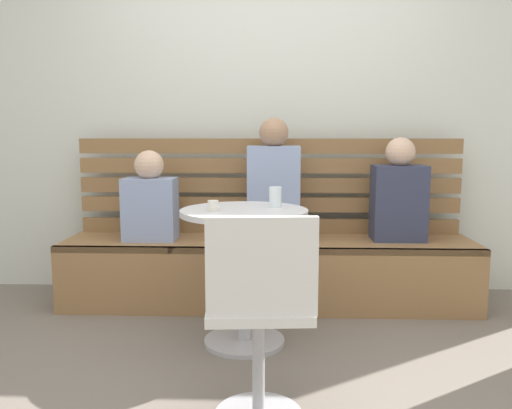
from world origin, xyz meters
The scene contains 11 objects.
ground centered at (0.00, 0.00, 0.00)m, with size 8.00×8.00×0.00m, color #70665B.
back_wall centered at (0.00, 1.64, 1.45)m, with size 5.20×0.10×2.90m, color silver.
booth_bench centered at (0.00, 1.20, 0.22)m, with size 2.70×0.52×0.44m.
booth_backrest centered at (0.00, 1.44, 0.78)m, with size 2.65×0.04×0.66m.
cafe_table centered at (-0.12, 0.54, 0.52)m, with size 0.68×0.68×0.74m.
white_chair centered at (-0.01, -0.27, 0.46)m, with size 0.43×0.43×0.85m.
person_adult centered at (0.04, 1.22, 0.80)m, with size 0.34×0.22×0.80m.
person_child_left centered at (-0.78, 1.18, 0.70)m, with size 0.34×0.22×0.59m.
person_child_middle centered at (0.85, 1.23, 0.74)m, with size 0.34×0.22×0.67m.
cup_water_clear centered at (0.05, 0.64, 0.80)m, with size 0.07×0.07×0.11m, color white.
cup_espresso_small centered at (-0.27, 0.48, 0.77)m, with size 0.06×0.06×0.06m, color silver.
Camera 1 is at (0.05, -2.18, 1.14)m, focal length 36.57 mm.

